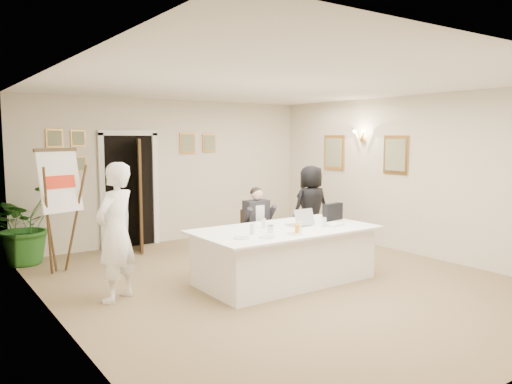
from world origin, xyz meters
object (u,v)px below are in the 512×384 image
at_px(flip_chart, 57,218).
at_px(potted_palm, 24,224).
at_px(seated_man, 258,226).
at_px(standing_woman, 311,207).
at_px(paper_stack, 333,224).
at_px(oj_glass, 297,229).
at_px(standing_man, 116,232).
at_px(laptop, 299,216).
at_px(conference_table, 285,254).
at_px(laptop_bag, 333,212).
at_px(steel_jug, 270,229).

relative_size(flip_chart, potted_palm, 1.43).
bearing_deg(seated_man, potted_palm, 133.11).
relative_size(standing_woman, paper_stack, 5.03).
bearing_deg(oj_glass, standing_man, 155.47).
distance_m(seated_man, laptop, 0.97).
distance_m(standing_woman, potted_palm, 4.96).
height_order(conference_table, flip_chart, flip_chart).
xyz_separation_m(standing_man, laptop_bag, (3.31, -0.44, 0.03)).
bearing_deg(seated_man, paper_stack, -78.84).
bearing_deg(laptop_bag, standing_woman, 54.00).
xyz_separation_m(laptop, steel_jug, (-0.70, -0.25, -0.08)).
distance_m(seated_man, standing_man, 2.55).
relative_size(flip_chart, steel_jug, 16.97).
relative_size(laptop, paper_stack, 1.16).
height_order(conference_table, standing_man, standing_man).
xyz_separation_m(laptop, laptop_bag, (0.73, 0.05, -0.01)).
distance_m(conference_table, seated_man, 1.05).
bearing_deg(paper_stack, laptop_bag, 47.77).
bearing_deg(laptop, oj_glass, -132.20).
height_order(laptop_bag, oj_glass, laptop_bag).
distance_m(seated_man, laptop_bag, 1.23).
relative_size(conference_table, flip_chart, 1.40).
bearing_deg(conference_table, standing_woman, 39.17).
height_order(laptop_bag, paper_stack, laptop_bag).
bearing_deg(laptop_bag, conference_table, 178.36).
distance_m(conference_table, standing_man, 2.38).
xyz_separation_m(seated_man, steel_jug, (-0.62, -1.18, 0.19)).
bearing_deg(standing_man, paper_stack, 132.81).
xyz_separation_m(flip_chart, standing_woman, (4.30, -0.87, -0.09)).
bearing_deg(laptop_bag, laptop, 175.69).
height_order(laptop, oj_glass, laptop).
height_order(laptop, laptop_bag, laptop).
xyz_separation_m(paper_stack, steel_jug, (-1.11, 0.05, 0.04)).
bearing_deg(laptop, flip_chart, 142.05).
xyz_separation_m(standing_man, laptop, (2.59, -0.48, 0.03)).
relative_size(conference_table, laptop, 7.24).
bearing_deg(potted_palm, laptop, -44.99).
xyz_separation_m(standing_man, standing_woman, (4.00, 0.86, -0.10)).
relative_size(flip_chart, standing_man, 1.06).
distance_m(standing_man, laptop_bag, 3.34).
relative_size(standing_man, steel_jug, 16.02).
xyz_separation_m(standing_man, steel_jug, (1.88, -0.73, -0.05)).
relative_size(seated_man, oj_glass, 9.88).
height_order(standing_woman, potted_palm, standing_woman).
xyz_separation_m(standing_woman, paper_stack, (-1.00, -1.64, 0.01)).
bearing_deg(flip_chart, laptop_bag, -30.91).
xyz_separation_m(flip_chart, laptop_bag, (3.61, -2.16, 0.04)).
bearing_deg(paper_stack, seated_man, 112.00).
distance_m(conference_table, laptop, 0.61).
relative_size(conference_table, seated_man, 2.03).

